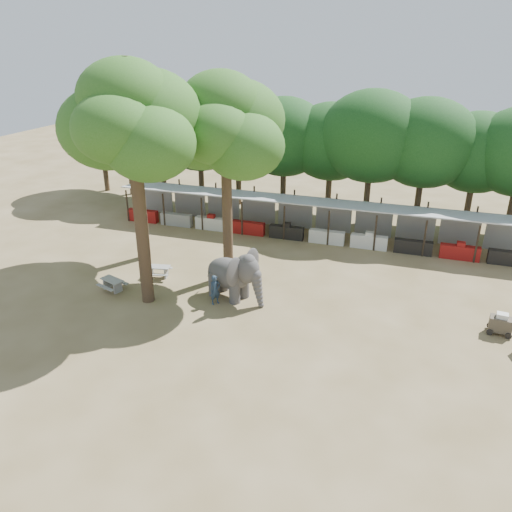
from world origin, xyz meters
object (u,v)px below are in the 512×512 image
(elephant, at_px, (235,275))
(picnic_table_near, at_px, (112,283))
(yard_tree_center, at_px, (131,122))
(picnic_table_far, at_px, (159,270))
(cart_back, at_px, (501,324))
(yard_tree_back, at_px, (224,126))
(yard_tree_left, at_px, (133,124))
(handler, at_px, (215,290))

(elephant, relative_size, picnic_table_near, 2.26)
(yard_tree_center, height_order, picnic_table_far, yard_tree_center)
(cart_back, bearing_deg, picnic_table_far, -174.77)
(picnic_table_near, bearing_deg, yard_tree_back, 54.44)
(yard_tree_left, xyz_separation_m, picnic_table_far, (2.29, -2.48, -7.77))
(picnic_table_near, distance_m, cart_back, 19.76)
(cart_back, bearing_deg, picnic_table_near, -167.98)
(picnic_table_near, bearing_deg, handler, 22.62)
(yard_tree_back, bearing_deg, picnic_table_near, -144.48)
(yard_tree_back, bearing_deg, yard_tree_center, -126.86)
(elephant, xyz_separation_m, handler, (-0.75, -0.90, -0.58))
(yard_tree_center, relative_size, picnic_table_far, 7.88)
(yard_tree_center, height_order, yard_tree_back, yard_tree_center)
(yard_tree_back, distance_m, cart_back, 16.57)
(picnic_table_far, height_order, cart_back, cart_back)
(elephant, height_order, picnic_table_far, elephant)
(yard_tree_left, xyz_separation_m, yard_tree_center, (3.00, -5.00, 1.01))
(handler, height_order, picnic_table_near, handler)
(cart_back, bearing_deg, elephant, -170.80)
(yard_tree_center, relative_size, yard_tree_back, 1.06)
(yard_tree_center, relative_size, picnic_table_near, 7.34)
(elephant, xyz_separation_m, picnic_table_far, (-5.10, 1.02, -0.94))
(yard_tree_back, xyz_separation_m, elephant, (1.40, -2.49, -7.17))
(yard_tree_back, height_order, picnic_table_near, yard_tree_back)
(yard_tree_center, height_order, cart_back, yard_tree_center)
(yard_tree_left, bearing_deg, elephant, -25.28)
(picnic_table_far, bearing_deg, elephant, -22.01)
(picnic_table_near, relative_size, picnic_table_far, 1.07)
(elephant, height_order, picnic_table_near, elephant)
(yard_tree_back, height_order, cart_back, yard_tree_back)
(yard_tree_center, relative_size, cart_back, 10.27)
(yard_tree_back, bearing_deg, cart_back, -7.50)
(yard_tree_left, relative_size, picnic_table_far, 7.22)
(yard_tree_back, height_order, elephant, yard_tree_back)
(yard_tree_back, xyz_separation_m, picnic_table_near, (-5.29, -3.78, -8.11))
(picnic_table_far, bearing_deg, yard_tree_back, 10.98)
(picnic_table_far, bearing_deg, picnic_table_near, -135.28)
(elephant, distance_m, picnic_table_near, 6.88)
(picnic_table_far, bearing_deg, yard_tree_left, 122.08)
(yard_tree_left, distance_m, picnic_table_far, 8.47)
(picnic_table_near, bearing_deg, yard_tree_left, 117.35)
(yard_tree_back, relative_size, elephant, 3.07)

